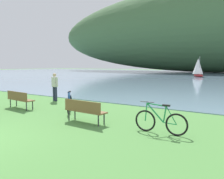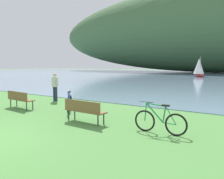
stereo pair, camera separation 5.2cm
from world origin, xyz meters
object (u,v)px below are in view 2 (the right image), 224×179
(bicycle_leaning_near_bench, at_px, (160,121))
(person_at_shoreline, at_px, (55,85))
(park_bench_near_camera, at_px, (84,109))
(bicycle_beside_path, at_px, (69,103))
(park_bench_further_along, at_px, (20,98))
(sailboat_toward_hillside, at_px, (199,67))

(bicycle_leaning_near_bench, bearing_deg, person_at_shoreline, 160.06)
(park_bench_near_camera, distance_m, bicycle_leaning_near_bench, 2.98)
(bicycle_leaning_near_bench, distance_m, person_at_shoreline, 8.57)
(bicycle_leaning_near_bench, height_order, bicycle_beside_path, same)
(bicycle_beside_path, distance_m, person_at_shoreline, 3.67)
(park_bench_further_along, relative_size, person_at_shoreline, 1.07)
(park_bench_further_along, bearing_deg, bicycle_beside_path, 16.72)
(bicycle_beside_path, height_order, person_at_shoreline, person_at_shoreline)
(park_bench_near_camera, distance_m, sailboat_toward_hillside, 37.17)
(park_bench_further_along, xyz_separation_m, person_at_shoreline, (-0.38, 2.74, 0.46))
(park_bench_further_along, height_order, sailboat_toward_hillside, sailboat_toward_hillside)
(park_bench_near_camera, bearing_deg, sailboat_toward_hillside, 97.47)
(park_bench_further_along, xyz_separation_m, bicycle_leaning_near_bench, (7.65, -0.18, -0.12))
(park_bench_near_camera, xyz_separation_m, bicycle_leaning_near_bench, (2.97, 0.27, -0.12))
(sailboat_toward_hillside, bearing_deg, person_at_shoreline, -90.41)
(person_at_shoreline, xyz_separation_m, sailboat_toward_hillside, (0.24, 33.65, 0.76))
(park_bench_further_along, bearing_deg, sailboat_toward_hillside, 90.22)
(park_bench_near_camera, relative_size, sailboat_toward_hillside, 0.50)
(park_bench_further_along, xyz_separation_m, bicycle_beside_path, (2.69, 0.81, -0.12))
(park_bench_near_camera, bearing_deg, park_bench_further_along, 174.51)
(park_bench_near_camera, height_order, person_at_shoreline, person_at_shoreline)
(person_at_shoreline, bearing_deg, bicycle_beside_path, -32.14)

